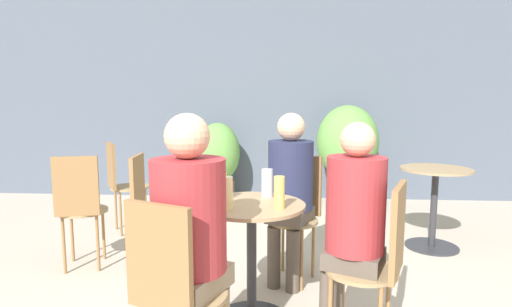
% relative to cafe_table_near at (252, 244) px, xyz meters
% --- Properties ---
extents(storefront_wall, '(10.00, 0.06, 3.00)m').
position_rel_cafe_table_near_xyz_m(storefront_wall, '(0.10, 3.31, 1.00)').
color(storefront_wall, '#4C5666').
rests_on(storefront_wall, ground_plane).
extents(cafe_table_near, '(0.64, 0.64, 0.75)m').
position_rel_cafe_table_near_xyz_m(cafe_table_near, '(0.00, 0.00, 0.00)').
color(cafe_table_near, '#2D2D33').
rests_on(cafe_table_near, ground_plane).
extents(cafe_table_far, '(0.63, 0.63, 0.75)m').
position_rel_cafe_table_near_xyz_m(cafe_table_far, '(1.59, 1.39, -0.01)').
color(cafe_table_far, '#2D2D33').
rests_on(cafe_table_far, ground_plane).
extents(bistro_chair_0, '(0.42, 0.44, 0.94)m').
position_rel_cafe_table_near_xyz_m(bistro_chair_0, '(-0.29, -0.69, 0.07)').
color(bistro_chair_0, '#997F56').
rests_on(bistro_chair_0, ground_plane).
extents(bistro_chair_1, '(0.44, 0.42, 0.94)m').
position_rel_cafe_table_near_xyz_m(bistro_chair_1, '(0.69, -0.29, 0.07)').
color(bistro_chair_1, '#997F56').
rests_on(bistro_chair_1, ground_plane).
extents(bistro_chair_2, '(0.42, 0.44, 0.94)m').
position_rel_cafe_table_near_xyz_m(bistro_chair_2, '(0.29, 0.69, 0.07)').
color(bistro_chair_2, '#997F56').
rests_on(bistro_chair_2, ground_plane).
extents(bistro_chair_3, '(0.40, 0.39, 0.94)m').
position_rel_cafe_table_near_xyz_m(bistro_chair_3, '(-0.87, 0.69, 0.07)').
color(bistro_chair_3, '#997F56').
rests_on(bistro_chair_3, ground_plane).
extents(bistro_chair_4, '(0.45, 0.44, 0.94)m').
position_rel_cafe_table_near_xyz_m(bistro_chair_4, '(-1.49, 1.63, 0.07)').
color(bistro_chair_4, '#997F56').
rests_on(bistro_chair_4, ground_plane).
extents(bistro_chair_5, '(0.40, 0.42, 0.94)m').
position_rel_cafe_table_near_xyz_m(bistro_chair_5, '(-1.42, 0.67, 0.07)').
color(bistro_chair_5, '#997F56').
rests_on(bistro_chair_5, ground_plane).
extents(seated_person_0, '(0.40, 0.41, 1.31)m').
position_rel_cafe_table_near_xyz_m(seated_person_0, '(-0.24, -0.55, 0.28)').
color(seated_person_0, gray).
rests_on(seated_person_0, ground_plane).
extents(seated_person_1, '(0.37, 0.36, 1.25)m').
position_rel_cafe_table_near_xyz_m(seated_person_1, '(0.56, -0.24, 0.25)').
color(seated_person_1, brown).
rests_on(seated_person_1, ground_plane).
extents(seated_person_2, '(0.38, 0.40, 1.28)m').
position_rel_cafe_table_near_xyz_m(seated_person_2, '(0.24, 0.55, 0.26)').
color(seated_person_2, brown).
rests_on(seated_person_2, ground_plane).
extents(beer_glass_0, '(0.06, 0.06, 0.19)m').
position_rel_cafe_table_near_xyz_m(beer_glass_0, '(-0.12, -0.15, 0.35)').
color(beer_glass_0, beige).
rests_on(beer_glass_0, cafe_table_near).
extents(beer_glass_1, '(0.06, 0.06, 0.19)m').
position_rel_cafe_table_near_xyz_m(beer_glass_1, '(0.17, -0.10, 0.35)').
color(beer_glass_1, '#DBC65B').
rests_on(beer_glass_1, cafe_table_near).
extents(beer_glass_2, '(0.07, 0.07, 0.18)m').
position_rel_cafe_table_near_xyz_m(beer_glass_2, '(0.09, 0.18, 0.34)').
color(beer_glass_2, silver).
rests_on(beer_glass_2, cafe_table_near).
extents(beer_glass_3, '(0.06, 0.06, 0.17)m').
position_rel_cafe_table_near_xyz_m(beer_glass_3, '(-0.18, 0.07, 0.34)').
color(beer_glass_3, '#B28433').
rests_on(beer_glass_3, cafe_table_near).
extents(potted_plant_0, '(0.58, 0.58, 1.09)m').
position_rel_cafe_table_near_xyz_m(potted_plant_0, '(-0.67, 2.89, 0.10)').
color(potted_plant_0, brown).
rests_on(potted_plant_0, ground_plane).
extents(potted_plant_1, '(0.77, 0.77, 1.32)m').
position_rel_cafe_table_near_xyz_m(potted_plant_1, '(1.00, 2.77, 0.29)').
color(potted_plant_1, slate).
rests_on(potted_plant_1, ground_plane).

